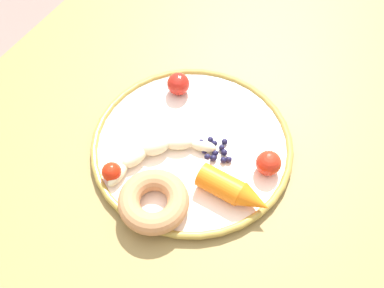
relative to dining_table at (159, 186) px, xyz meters
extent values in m
plane|color=gray|center=(0.00, 0.00, -0.64)|extent=(6.00, 6.00, 0.00)
cube|color=olive|center=(0.00, 0.00, 0.07)|extent=(1.25, 0.80, 0.03)
cube|color=olive|center=(-0.56, -0.34, -0.30)|extent=(0.05, 0.05, 0.70)
cube|color=olive|center=(-0.56, 0.34, -0.30)|extent=(0.05, 0.05, 0.70)
cylinder|color=#F3DDCF|center=(-0.05, 0.04, 0.09)|extent=(0.33, 0.33, 0.01)
torus|color=#A88B3C|center=(-0.05, 0.04, 0.10)|extent=(0.34, 0.34, 0.01)
ellipsoid|color=beige|center=(-0.05, 0.06, 0.11)|extent=(0.03, 0.05, 0.02)
ellipsoid|color=beige|center=(-0.04, 0.02, 0.11)|extent=(0.05, 0.05, 0.02)
ellipsoid|color=beige|center=(-0.01, -0.01, 0.11)|extent=(0.06, 0.05, 0.03)
ellipsoid|color=beige|center=(0.02, -0.03, 0.11)|extent=(0.05, 0.04, 0.02)
ellipsoid|color=beige|center=(0.06, -0.03, 0.11)|extent=(0.05, 0.02, 0.02)
cylinder|color=orange|center=(0.00, 0.12, 0.12)|extent=(0.04, 0.07, 0.04)
cone|color=orange|center=(0.00, 0.18, 0.12)|extent=(0.04, 0.05, 0.04)
torus|color=tan|center=(0.08, 0.05, 0.11)|extent=(0.15, 0.15, 0.03)
sphere|color=#191638|center=(-0.06, 0.09, 0.10)|extent=(0.01, 0.01, 0.01)
sphere|color=#191638|center=(-0.05, 0.06, 0.10)|extent=(0.01, 0.01, 0.01)
sphere|color=#191638|center=(-0.06, 0.08, 0.10)|extent=(0.01, 0.01, 0.01)
sphere|color=#191638|center=(-0.05, 0.10, 0.10)|extent=(0.01, 0.01, 0.01)
sphere|color=#191638|center=(-0.08, 0.09, 0.10)|extent=(0.01, 0.01, 0.01)
sphere|color=#191638|center=(-0.07, 0.09, 0.10)|extent=(0.01, 0.01, 0.01)
sphere|color=#191638|center=(-0.07, 0.07, 0.10)|extent=(0.01, 0.01, 0.01)
sphere|color=#191638|center=(-0.04, 0.08, 0.10)|extent=(0.01, 0.01, 0.01)
sphere|color=#191638|center=(-0.08, 0.06, 0.10)|extent=(0.01, 0.01, 0.01)
sphere|color=#191638|center=(-0.06, 0.11, 0.10)|extent=(0.01, 0.01, 0.01)
sphere|color=#191638|center=(-0.04, 0.08, 0.11)|extent=(0.01, 0.01, 0.01)
sphere|color=#191638|center=(-0.06, 0.05, 0.11)|extent=(0.01, 0.01, 0.01)
sphere|color=red|center=(-0.14, -0.04, 0.12)|extent=(0.04, 0.04, 0.04)
sphere|color=red|center=(-0.07, 0.17, 0.12)|extent=(0.04, 0.04, 0.04)
sphere|color=red|center=(0.06, -0.04, 0.11)|extent=(0.03, 0.03, 0.03)
camera|label=1|loc=(0.32, 0.25, 0.74)|focal=42.29mm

